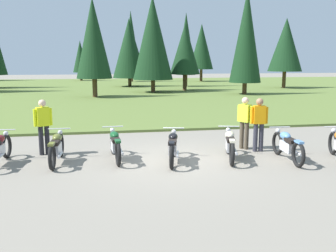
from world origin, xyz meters
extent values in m
plane|color=gray|center=(0.00, 0.00, 0.00)|extent=(140.00, 140.00, 0.00)
cube|color=#5B7033|center=(0.00, 26.41, 0.05)|extent=(80.00, 44.00, 0.10)
cylinder|color=#47331E|center=(1.32, 30.07, 0.51)|extent=(0.36, 0.36, 1.02)
cone|color=#143319|center=(1.32, 30.07, 4.08)|extent=(3.54, 3.54, 6.13)
cylinder|color=#47331E|center=(-2.25, 18.70, 0.75)|extent=(0.36, 0.36, 1.50)
cone|color=#143319|center=(-2.25, 18.70, 4.43)|extent=(2.64, 2.64, 5.86)
cylinder|color=#47331E|center=(9.74, 18.93, 0.53)|extent=(0.36, 0.36, 1.06)
cone|color=#143319|center=(9.74, 18.93, 4.76)|extent=(2.55, 2.55, 7.39)
cylinder|color=#47331E|center=(11.45, 38.39, 0.85)|extent=(0.36, 0.36, 1.71)
cone|color=#143319|center=(11.45, 38.39, 4.62)|extent=(3.12, 3.12, 5.82)
cylinder|color=#47331E|center=(7.21, 29.20, 0.66)|extent=(0.36, 0.36, 1.33)
cone|color=#143319|center=(7.21, 29.20, 4.54)|extent=(2.08, 2.08, 6.43)
cylinder|color=#47331E|center=(16.37, 25.05, 0.88)|extent=(0.36, 0.36, 1.76)
cone|color=#143319|center=(16.37, 25.05, 4.36)|extent=(3.35, 3.35, 5.20)
cylinder|color=#47331E|center=(2.69, 22.32, 0.60)|extent=(0.36, 0.36, 1.20)
cone|color=#143319|center=(2.69, 22.32, 4.70)|extent=(3.43, 3.43, 7.01)
cylinder|color=#47331E|center=(5.85, 23.76, 0.79)|extent=(0.36, 0.36, 1.59)
cone|color=#143319|center=(5.85, 23.76, 3.85)|extent=(2.75, 2.75, 4.54)
cylinder|color=#47331E|center=(2.36, 39.73, 0.85)|extent=(0.36, 0.36, 1.71)
cone|color=#143319|center=(2.36, 39.73, 5.43)|extent=(2.20, 2.20, 7.44)
cylinder|color=#47331E|center=(-4.28, 43.33, 0.61)|extent=(0.36, 0.36, 1.22)
cone|color=#143319|center=(-4.28, 43.33, 3.37)|extent=(2.10, 2.10, 4.30)
torus|color=black|center=(-4.66, 1.15, 0.35)|extent=(0.17, 0.71, 0.70)
cylinder|color=silver|center=(-4.67, 1.05, 0.86)|extent=(0.62, 0.09, 0.03)
sphere|color=silver|center=(-4.66, 1.17, 0.73)|extent=(0.14, 0.14, 0.14)
cylinder|color=silver|center=(-4.62, 0.14, 0.30)|extent=(0.12, 0.55, 0.07)
torus|color=black|center=(-3.14, 1.06, 0.35)|extent=(0.14, 0.70, 0.70)
torus|color=black|center=(-3.22, -0.34, 0.35)|extent=(0.14, 0.70, 0.70)
cube|color=silver|center=(-3.18, 0.36, 0.40)|extent=(0.24, 0.65, 0.28)
ellipsoid|color=brown|center=(-3.17, 0.54, 0.68)|extent=(0.29, 0.50, 0.22)
cube|color=black|center=(-3.19, 0.14, 0.62)|extent=(0.25, 0.49, 0.10)
cube|color=brown|center=(-3.22, -0.34, 0.69)|extent=(0.16, 0.33, 0.06)
cylinder|color=silver|center=(-3.14, 0.96, 0.86)|extent=(0.62, 0.07, 0.03)
sphere|color=silver|center=(-3.13, 1.08, 0.73)|extent=(0.14, 0.14, 0.14)
cylinder|color=silver|center=(-3.06, 0.05, 0.30)|extent=(0.10, 0.55, 0.07)
torus|color=black|center=(-1.61, 1.12, 0.35)|extent=(0.14, 0.70, 0.70)
torus|color=black|center=(-1.53, -0.28, 0.35)|extent=(0.14, 0.70, 0.70)
cube|color=silver|center=(-1.57, 0.42, 0.40)|extent=(0.24, 0.65, 0.28)
ellipsoid|color=#144C23|center=(-1.58, 0.60, 0.68)|extent=(0.29, 0.50, 0.22)
cube|color=black|center=(-1.55, 0.20, 0.62)|extent=(0.25, 0.49, 0.10)
cube|color=#144C23|center=(-1.53, -0.28, 0.69)|extent=(0.16, 0.33, 0.06)
cylinder|color=silver|center=(-1.61, 1.02, 0.86)|extent=(0.62, 0.07, 0.03)
sphere|color=silver|center=(-1.61, 1.14, 0.73)|extent=(0.14, 0.14, 0.14)
cylinder|color=silver|center=(-1.41, 0.13, 0.30)|extent=(0.10, 0.55, 0.07)
torus|color=black|center=(0.17, 0.56, 0.35)|extent=(0.26, 0.70, 0.70)
torus|color=black|center=(-0.16, -0.81, 0.35)|extent=(0.26, 0.70, 0.70)
cube|color=silver|center=(0.00, -0.12, 0.40)|extent=(0.34, 0.67, 0.28)
ellipsoid|color=black|center=(0.04, 0.05, 0.68)|extent=(0.37, 0.53, 0.22)
cube|color=black|center=(-0.05, -0.34, 0.62)|extent=(0.33, 0.52, 0.10)
cube|color=black|center=(-0.16, -0.81, 0.69)|extent=(0.21, 0.34, 0.06)
cylinder|color=silver|center=(0.14, 0.46, 0.86)|extent=(0.61, 0.18, 0.03)
sphere|color=silver|center=(0.17, 0.58, 0.73)|extent=(0.14, 0.14, 0.14)
cylinder|color=silver|center=(0.07, -0.45, 0.30)|extent=(0.20, 0.55, 0.07)
torus|color=black|center=(1.85, 0.54, 0.35)|extent=(0.28, 0.70, 0.70)
torus|color=black|center=(1.49, -0.81, 0.35)|extent=(0.28, 0.70, 0.70)
cube|color=silver|center=(1.67, -0.14, 0.40)|extent=(0.36, 0.67, 0.28)
ellipsoid|color=beige|center=(1.72, 0.04, 0.68)|extent=(0.38, 0.53, 0.22)
cube|color=black|center=(1.61, -0.35, 0.62)|extent=(0.34, 0.52, 0.10)
cube|color=beige|center=(1.49, -0.81, 0.69)|extent=(0.22, 0.35, 0.06)
cylinder|color=silver|center=(1.82, 0.44, 0.86)|extent=(0.61, 0.19, 0.03)
sphere|color=silver|center=(1.86, 0.56, 0.73)|extent=(0.14, 0.14, 0.14)
cylinder|color=silver|center=(1.73, -0.46, 0.30)|extent=(0.21, 0.55, 0.07)
torus|color=black|center=(3.28, 0.14, 0.35)|extent=(0.15, 0.71, 0.70)
torus|color=black|center=(3.18, -1.25, 0.35)|extent=(0.15, 0.71, 0.70)
cube|color=silver|center=(3.23, -0.56, 0.40)|extent=(0.25, 0.65, 0.28)
ellipsoid|color=#598CC6|center=(3.24, -0.38, 0.68)|extent=(0.29, 0.50, 0.22)
cube|color=black|center=(3.21, -0.78, 0.62)|extent=(0.25, 0.49, 0.10)
cube|color=#598CC6|center=(3.18, -1.25, 0.69)|extent=(0.16, 0.33, 0.06)
cylinder|color=silver|center=(3.27, 0.04, 0.86)|extent=(0.62, 0.08, 0.03)
sphere|color=silver|center=(3.28, 0.16, 0.73)|extent=(0.14, 0.14, 0.14)
cylinder|color=silver|center=(3.35, -0.87, 0.30)|extent=(0.11, 0.55, 0.07)
torus|color=black|center=(4.93, -0.16, 0.35)|extent=(0.30, 0.70, 0.70)
cylinder|color=silver|center=(4.90, -0.25, 0.86)|extent=(0.60, 0.21, 0.03)
sphere|color=silver|center=(4.93, -0.14, 0.73)|extent=(0.14, 0.14, 0.14)
cylinder|color=black|center=(-3.56, 1.44, 0.44)|extent=(0.14, 0.14, 0.88)
cylinder|color=black|center=(-3.73, 1.38, 0.44)|extent=(0.14, 0.14, 0.88)
cube|color=#D8EA19|center=(-3.64, 1.41, 1.16)|extent=(0.41, 0.33, 0.56)
sphere|color=beige|center=(-3.64, 1.41, 1.56)|extent=(0.22, 0.22, 0.22)
cylinder|color=#D8EA19|center=(-3.43, 1.49, 1.14)|extent=(0.09, 0.09, 0.52)
cylinder|color=#D8EA19|center=(-3.86, 1.33, 1.14)|extent=(0.09, 0.09, 0.52)
cylinder|color=#2D2D38|center=(2.78, 0.64, 0.44)|extent=(0.14, 0.14, 0.88)
cylinder|color=#2D2D38|center=(2.96, 0.62, 0.44)|extent=(0.14, 0.14, 0.88)
cube|color=orange|center=(2.87, 0.63, 1.16)|extent=(0.39, 0.27, 0.56)
sphere|color=#9E7051|center=(2.87, 0.63, 1.56)|extent=(0.22, 0.22, 0.22)
cylinder|color=orange|center=(2.64, 0.66, 1.14)|extent=(0.09, 0.09, 0.52)
cylinder|color=orange|center=(3.10, 0.59, 1.14)|extent=(0.09, 0.09, 0.52)
cylinder|color=#4C4233|center=(2.51, 1.10, 0.44)|extent=(0.14, 0.14, 0.88)
cylinder|color=#4C4233|center=(2.62, 0.96, 0.44)|extent=(0.14, 0.14, 0.88)
cube|color=#C6E52D|center=(2.57, 1.03, 1.16)|extent=(0.39, 0.42, 0.56)
sphere|color=beige|center=(2.57, 1.03, 1.56)|extent=(0.22, 0.22, 0.22)
cylinder|color=#C6E52D|center=(2.43, 1.22, 1.14)|extent=(0.09, 0.09, 0.52)
cylinder|color=#C6E52D|center=(2.70, 0.84, 1.14)|extent=(0.09, 0.09, 0.52)
camera|label=1|loc=(-1.99, -10.15, 2.80)|focal=40.20mm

